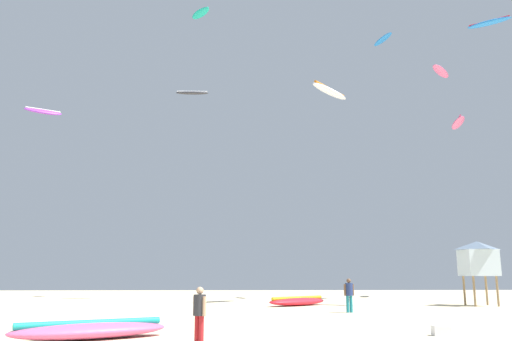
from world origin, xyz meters
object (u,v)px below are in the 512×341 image
Objects in this scene: cooler_box at (441,330)px; kite_grounded_near at (298,301)px; kite_aloft_5 at (458,123)px; kite_aloft_7 at (441,71)px; lifeguard_tower at (478,258)px; person_midground at (349,293)px; kite_aloft_3 at (43,111)px; kite_aloft_6 at (201,13)px; kite_aloft_9 at (330,91)px; kite_grounded_mid at (91,330)px; kite_aloft_1 at (383,39)px; kite_aloft_0 at (489,23)px; kite_aloft_8 at (192,93)px; person_foreground at (199,310)px.

kite_grounded_near is at bearing 98.81° from cooler_box.
kite_aloft_5 is 1.23× the size of kite_aloft_7.
lifeguard_tower is at bearing 61.31° from cooler_box.
person_midground is 3.17× the size of cooler_box.
kite_aloft_3 is 17.57m from kite_aloft_6.
kite_aloft_9 is (1.03, 9.36, 14.71)m from person_midground.
kite_aloft_7 is at bearing -55.45° from person_midground.
lifeguard_tower is 15.85m from kite_aloft_9.
kite_aloft_1 is (17.52, 26.50, 22.50)m from kite_grounded_mid.
kite_grounded_near is 22.91m from kite_aloft_0.
kite_aloft_1 reaches higher than kite_aloft_9.
lifeguard_tower is at bearing -74.68° from person_midground.
kite_grounded_mid is 1.71× the size of kite_aloft_8.
kite_grounded_mid is 1.63× the size of kite_aloft_1.
person_midground is 0.42× the size of kite_aloft_9.
kite_aloft_1 reaches higher than lifeguard_tower.
kite_aloft_5 is (22.03, 31.52, 15.21)m from person_foreground.
kite_grounded_near is 8.38× the size of cooler_box.
kite_aloft_0 is 0.93× the size of kite_aloft_3.
kite_aloft_8 reaches higher than person_foreground.
kite_aloft_3 is 37.21m from kite_aloft_5.
kite_aloft_5 reaches higher than cooler_box.
lifeguard_tower reaches higher than cooler_box.
kite_grounded_near is 1.59× the size of kite_aloft_3.
kite_aloft_5 is at bearing 55.27° from kite_aloft_7.
kite_aloft_0 is (21.63, 15.51, 18.60)m from kite_grounded_mid.
kite_aloft_1 is 1.05× the size of kite_aloft_8.
kite_aloft_3 reaches higher than person_foreground.
kite_aloft_5 is at bearing -54.21° from person_midground.
kite_grounded_near is at bearing 176.71° from lifeguard_tower.
person_foreground is at bearing -21.33° from kite_grounded_mid.
person_midground is at bearing -128.66° from kite_aloft_5.
person_foreground is 0.33× the size of kite_grounded_mid.
person_midground reaches higher than cooler_box.
kite_aloft_0 is at bearing -11.14° from kite_grounded_near.
person_midground is 10.94m from cooler_box.
kite_aloft_0 reaches higher than cooler_box.
person_foreground is at bearing -132.13° from lifeguard_tower.
kite_aloft_0 is at bearing 35.64° from kite_grounded_mid.
kite_aloft_1 is at bearing 19.05° from person_foreground.
kite_aloft_7 is (22.18, 25.46, 19.10)m from kite_grounded_mid.
lifeguard_tower is at bearing 3.78° from person_foreground.
person_midground is 0.60× the size of kite_aloft_3.
kite_grounded_near is at bearing 1.44° from person_midground.
kite_grounded_mid is 1.65× the size of kite_aloft_3.
kite_aloft_8 is at bearing -96.64° from kite_aloft_6.
kite_aloft_7 is at bearing 10.93° from person_foreground.
kite_aloft_1 is 0.85× the size of kite_aloft_7.
kite_aloft_3 is at bearing 167.47° from lifeguard_tower.
kite_aloft_3 is at bearing -157.46° from kite_aloft_6.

